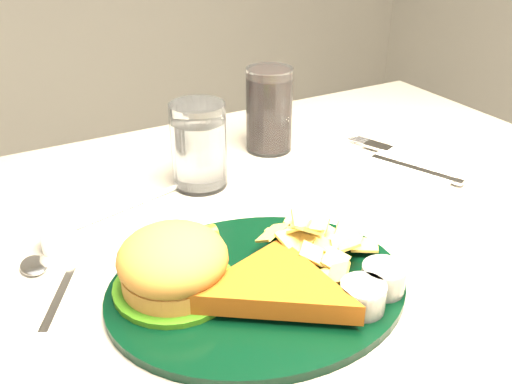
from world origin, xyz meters
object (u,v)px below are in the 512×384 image
(water_glass, at_px, (199,146))
(cola_glass, at_px, (269,110))
(fork_napkin, at_px, (411,166))
(dinner_plate, at_px, (258,262))

(water_glass, relative_size, cola_glass, 0.91)
(water_glass, xyz_separation_m, cola_glass, (0.15, 0.06, 0.01))
(water_glass, xyz_separation_m, fork_napkin, (0.30, -0.11, -0.06))
(cola_glass, height_order, fork_napkin, cola_glass)
(dinner_plate, relative_size, cola_glass, 2.38)
(dinner_plate, bearing_deg, cola_glass, 67.99)
(dinner_plate, distance_m, fork_napkin, 0.38)
(fork_napkin, bearing_deg, dinner_plate, -179.35)
(dinner_plate, distance_m, water_glass, 0.26)
(dinner_plate, xyz_separation_m, water_glass, (0.05, 0.26, 0.03))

